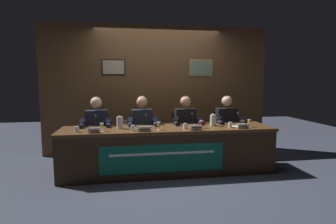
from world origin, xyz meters
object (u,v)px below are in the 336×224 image
nameplate_far_left (94,130)px  microphone_center_right (193,122)px  microphone_center_left (147,124)px  microphone_far_right (240,121)px  water_cup_far_right (230,125)px  water_pitcher_right_side (213,120)px  nameplate_center_right (196,128)px  document_stack_far_right (238,127)px  juice_glass_center_right (201,123)px  chair_center_left (142,139)px  juice_glass_center_left (159,124)px  nameplate_center_left (144,129)px  nameplate_far_right (243,126)px  juice_glass_far_right (249,122)px  chair_far_left (98,140)px  water_cup_center_left (133,128)px  conference_table (169,143)px  panelist_center_left (142,126)px  water_cup_center_right (185,126)px  panelist_far_left (96,127)px  microphone_far_left (95,125)px  panelist_center_right (186,125)px  chair_far_right (223,136)px  water_pitcher_left_side (120,123)px  panelist_far_right (228,124)px  juice_glass_far_left (102,126)px  chair_center_right (184,138)px

nameplate_far_left → microphone_center_right: size_ratio=0.79×
microphone_center_left → microphone_far_right: 1.56m
water_cup_far_right → water_pitcher_right_side: size_ratio=0.40×
nameplate_center_right → document_stack_far_right: 0.76m
water_cup_far_right → juice_glass_center_right: bearing=-179.5°
chair_center_left → juice_glass_center_left: 0.90m
nameplate_center_left → nameplate_far_right: bearing=0.4°
chair_center_left → juice_glass_far_right: (1.69, -0.76, 0.39)m
chair_far_left → water_cup_center_left: 1.05m
conference_table → juice_glass_far_right: juice_glass_far_right is taller
panelist_center_left → water_cup_center_right: panelist_center_left is taller
chair_center_left → nameplate_far_right: 1.80m
panelist_far_left → microphone_far_left: bearing=-86.2°
panelist_center_right → microphone_far_right: size_ratio=5.64×
microphone_far_left → microphone_far_right: size_ratio=1.00×
chair_far_left → nameplate_center_right: 1.82m
nameplate_far_left → water_cup_center_right: 1.38m
nameplate_center_right → juice_glass_center_left: bearing=169.7°
nameplate_center_left → microphone_center_right: 0.88m
water_cup_center_right → nameplate_far_right: 0.91m
nameplate_far_left → microphone_center_right: 1.58m
juice_glass_center_left → water_cup_center_right: 0.43m
microphone_center_right → water_cup_far_right: (0.57, -0.16, -0.04)m
chair_far_right → water_pitcher_left_side: 2.05m
microphone_center_right → conference_table: bearing=-164.5°
juice_glass_center_right → water_cup_center_right: bearing=179.6°
nameplate_far_left → microphone_center_left: (0.78, 0.27, 0.03)m
microphone_far_left → document_stack_far_right: microphone_far_left is taller
chair_far_right → juice_glass_far_right: size_ratio=7.19×
panelist_center_right → juice_glass_center_right: 0.57m
water_cup_center_left → water_cup_center_right: size_ratio=1.00×
nameplate_center_left → panelist_center_right: (0.79, 0.68, -0.07)m
water_cup_center_right → microphone_far_right: 0.97m
panelist_far_right → water_cup_far_right: size_ratio=14.34×
nameplate_center_left → panelist_far_right: (1.57, 0.68, -0.07)m
juice_glass_center_left → water_pitcher_right_side: size_ratio=0.59×
nameplate_far_right → conference_table: bearing=171.3°
nameplate_center_left → juice_glass_center_left: juice_glass_center_left is taller
microphone_far_left → juice_glass_center_left: 0.98m
water_cup_center_left → panelist_far_right: size_ratio=0.07×
panelist_far_left → nameplate_far_left: 0.68m
microphone_far_left → nameplate_center_right: (1.52, -0.31, -0.03)m
panelist_far_right → microphone_far_right: panelist_far_right is taller
nameplate_center_right → chair_far_right: chair_far_right is taller
chair_far_left → panelist_center_right: (1.55, -0.20, 0.28)m
microphone_far_left → water_cup_far_right: size_ratio=2.54×
juice_glass_far_left → panelist_center_left: (0.64, 0.57, -0.11)m
chair_far_right → water_pitcher_left_side: (-1.93, -0.58, 0.40)m
chair_center_right → microphone_far_right: bearing=-37.0°
document_stack_far_right → microphone_center_left: bearing=175.3°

